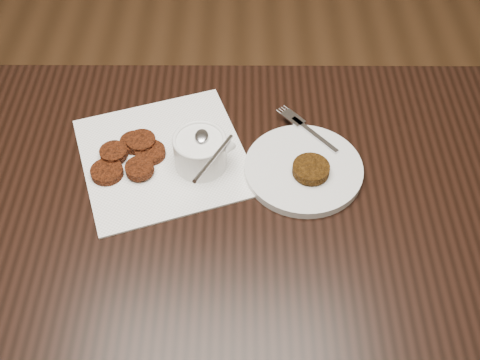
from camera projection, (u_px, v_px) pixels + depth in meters
name	position (u px, v px, depth m)	size (l,w,h in m)	color
table	(197.00, 331.00, 1.26)	(1.31, 0.84, 0.75)	black
napkin	(164.00, 156.00, 1.08)	(0.29, 0.29, 0.00)	white
sauce_ramekin	(199.00, 138.00, 1.01)	(0.12, 0.12, 0.13)	white
patty_cluster	(135.00, 151.00, 1.07)	(0.19, 0.19, 0.02)	#62220D
plate_with_patty	(304.00, 166.00, 1.04)	(0.21, 0.21, 0.03)	silver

